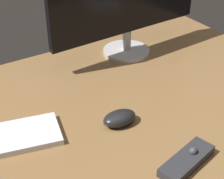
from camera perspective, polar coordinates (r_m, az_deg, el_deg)
desk at (r=108.37cm, az=-1.40°, el=-3.36°), size 140.00×84.00×2.00cm
computer_mouse at (r=100.86cm, az=1.34°, el=-4.41°), size 10.01×6.52×3.90cm
media_remote at (r=90.91cm, az=11.60°, el=-10.78°), size 17.09×9.14×3.73cm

